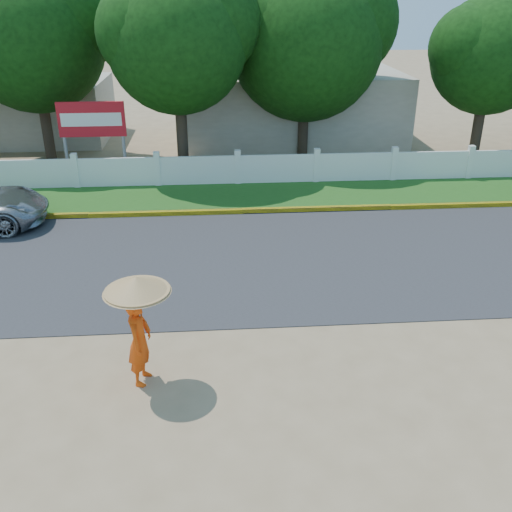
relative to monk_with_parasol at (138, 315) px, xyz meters
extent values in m
plane|color=#9E8460|center=(2.34, 0.64, -1.45)|extent=(120.00, 120.00, 0.00)
cube|color=#38383A|center=(2.34, 5.14, -1.44)|extent=(60.00, 7.00, 0.02)
cube|color=#2D601E|center=(2.34, 10.39, -1.43)|extent=(60.00, 3.50, 0.03)
cube|color=yellow|center=(2.34, 8.69, -1.37)|extent=(40.00, 0.18, 0.16)
cube|color=silver|center=(2.34, 11.84, -0.90)|extent=(40.00, 0.10, 1.10)
cube|color=#B7AD99|center=(5.34, 18.64, 0.15)|extent=(10.00, 6.00, 3.20)
cube|color=#B7AD99|center=(-7.66, 19.64, -0.05)|extent=(8.00, 5.00, 2.80)
imported|color=#E6470C|center=(-0.02, 0.00, -0.55)|extent=(0.55, 0.72, 1.78)
cylinder|color=#9A9BA0|center=(0.03, 0.00, 0.13)|extent=(0.03, 0.03, 1.16)
cone|color=#AA824E|center=(0.03, 0.00, 0.63)|extent=(1.22, 1.22, 0.29)
cylinder|color=gray|center=(-4.18, 12.94, -0.45)|extent=(0.12, 0.12, 2.00)
cylinder|color=gray|center=(-1.98, 12.94, -0.45)|extent=(0.12, 0.12, 2.00)
cube|color=red|center=(-3.08, 12.94, 0.85)|extent=(2.50, 0.12, 1.30)
cube|color=silver|center=(-3.08, 12.88, 0.85)|extent=(2.25, 0.02, 0.49)
cylinder|color=#473828|center=(12.77, 14.63, 0.04)|extent=(0.44, 0.44, 2.97)
sphere|color=#154610|center=(12.77, 14.63, 2.83)|extent=(4.72, 4.72, 4.72)
cylinder|color=#473828|center=(-5.59, 15.81, 0.22)|extent=(0.44, 0.44, 3.33)
sphere|color=#154610|center=(-5.59, 15.81, 3.46)|extent=(5.75, 5.75, 5.75)
cylinder|color=#473828|center=(5.36, 15.54, 0.05)|extent=(0.44, 0.44, 2.98)
sphere|color=#154610|center=(5.36, 15.54, 3.27)|extent=(6.30, 6.30, 6.30)
cylinder|color=#473828|center=(0.23, 13.56, 0.31)|extent=(0.44, 0.44, 3.50)
sphere|color=#154610|center=(0.23, 13.56, 3.50)|extent=(5.26, 5.26, 5.26)
camera|label=1|loc=(1.46, -8.98, 5.39)|focal=40.00mm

